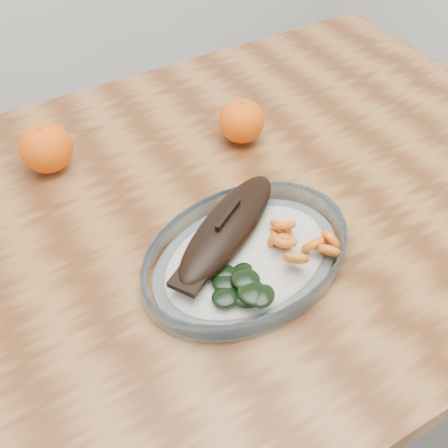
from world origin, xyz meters
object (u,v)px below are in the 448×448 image
at_px(dining_table, 213,253).
at_px(orange_right, 242,121).
at_px(plated_meal, 246,252).
at_px(orange_left, 46,148).

xyz_separation_m(dining_table, orange_right, (0.12, 0.12, 0.14)).
bearing_deg(orange_right, plated_meal, -120.21).
distance_m(plated_meal, orange_left, 0.36).
bearing_deg(dining_table, orange_right, 43.79).
xyz_separation_m(plated_meal, orange_right, (0.14, 0.23, 0.02)).
bearing_deg(dining_table, plated_meal, -95.91).
bearing_deg(orange_left, dining_table, -49.97).
relative_size(orange_left, orange_right, 1.07).
bearing_deg(plated_meal, orange_left, 106.98).
xyz_separation_m(dining_table, orange_left, (-0.17, 0.21, 0.14)).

